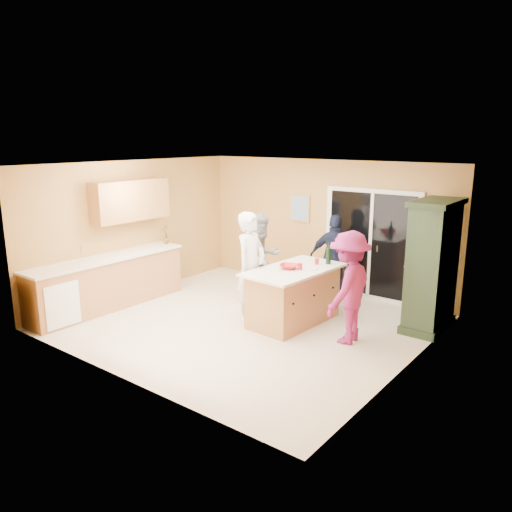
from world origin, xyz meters
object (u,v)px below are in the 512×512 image
Objects in this scene: woman_grey at (262,258)px; woman_magenta at (349,288)px; woman_navy at (335,258)px; green_hutch at (432,267)px; kitchen_island at (293,297)px; woman_white at (251,266)px.

woman_magenta is (2.19, -0.76, 0.02)m from woman_grey.
green_hutch is at bearing 148.73° from woman_navy.
woman_white is (-0.67, -0.30, 0.48)m from kitchen_island.
woman_grey is 0.98× the size of woman_magenta.
kitchen_island is 0.87× the size of green_hutch.
woman_magenta reaches higher than kitchen_island.
woman_navy is (-0.05, 1.47, 0.38)m from kitchen_island.
woman_white is 1.08× the size of woman_magenta.
kitchen_island is 0.99× the size of woman_white.
woman_navy is at bearing 95.52° from kitchen_island.
woman_magenta is (1.09, -0.18, 0.42)m from kitchen_island.
kitchen_island is at bearing 71.07° from woman_navy.
green_hutch is 1.14× the size of woman_white.
green_hutch is 1.23× the size of woman_magenta.
woman_navy reaches higher than kitchen_island.
woman_grey is at bearing -169.89° from green_hutch.
woman_white is at bearing 49.76° from woman_navy.
woman_magenta is at bearing 103.86° from woman_navy.
woman_white is at bearing -89.07° from woman_magenta.
woman_grey is 1.37m from woman_navy.
kitchen_island is 1.18m from woman_magenta.
woman_grey is at bearing 21.42° from woman_white.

